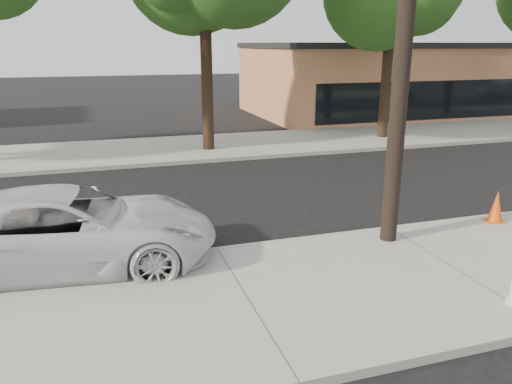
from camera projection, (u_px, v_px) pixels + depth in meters
ground at (197, 222)px, 12.12m from camera, size 120.00×120.00×0.00m
near_sidewalk at (248, 303)px, 8.17m from camera, size 90.00×4.40×0.15m
far_sidewalk at (156, 150)px, 19.87m from camera, size 90.00×5.00×0.15m
curb_near at (217, 252)px, 10.18m from camera, size 90.00×0.12×0.16m
building_main at (401, 80)px, 30.80m from camera, size 18.00×10.00×4.00m
utility_pole at (406, 13)px, 9.35m from camera, size 1.40×0.34×9.00m
police_cruiser at (68, 229)px, 9.44m from camera, size 5.84×3.16×1.56m
traffic_cone at (496, 207)px, 11.60m from camera, size 0.47×0.47×0.75m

